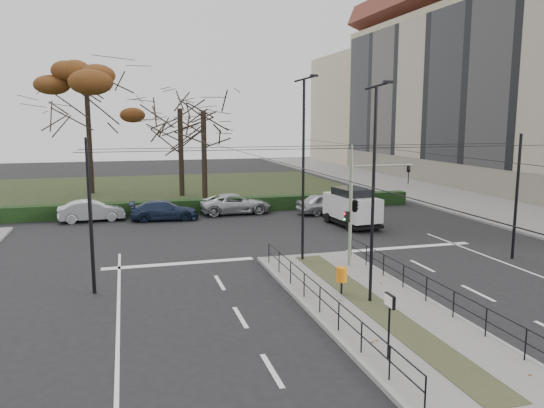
{
  "coord_description": "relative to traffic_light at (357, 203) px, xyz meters",
  "views": [
    {
      "loc": [
        -8.27,
        -18.82,
        6.66
      ],
      "look_at": [
        -0.9,
        7.6,
        2.26
      ],
      "focal_mm": 35.0,
      "sensor_mm": 36.0,
      "label": 1
    }
  ],
  "objects": [
    {
      "name": "rust_tree",
      "position": [
        -12.78,
        28.38,
        6.61
      ],
      "size": [
        10.64,
        10.64,
        12.47
      ],
      "color": "black",
      "rests_on": "park"
    },
    {
      "name": "apartment_block",
      "position": [
        26.36,
        21.4,
        7.43
      ],
      "size": [
        13.09,
        52.1,
        21.64
      ],
      "color": "tan",
      "rests_on": "ground"
    },
    {
      "name": "litter_bin",
      "position": [
        -2.19,
        -3.59,
        -2.08
      ],
      "size": [
        0.4,
        0.4,
        1.03
      ],
      "color": "black",
      "rests_on": "median_island"
    },
    {
      "name": "median_island",
      "position": [
        -1.6,
        -5.07,
        -2.89
      ],
      "size": [
        4.4,
        15.0,
        0.14
      ],
      "primitive_type": "cube",
      "color": "slate",
      "rests_on": "ground"
    },
    {
      "name": "hedge",
      "position": [
        -7.6,
        16.03,
        -2.46
      ],
      "size": [
        38.0,
        1.0,
        1.0
      ],
      "primitive_type": "cube",
      "color": "black",
      "rests_on": "ground"
    },
    {
      "name": "parked_car_second",
      "position": [
        -12.1,
        14.9,
        -2.27
      ],
      "size": [
        4.34,
        1.85,
        1.39
      ],
      "primitive_type": "imported",
      "rotation": [
        0.0,
        0.0,
        1.66
      ],
      "color": "#AFB2B7",
      "rests_on": "ground"
    },
    {
      "name": "park",
      "position": [
        -7.6,
        29.43,
        -2.91
      ],
      "size": [
        38.0,
        26.0,
        0.1
      ],
      "primitive_type": "cube",
      "color": "black",
      "rests_on": "ground"
    },
    {
      "name": "info_panel",
      "position": [
        -3.11,
        -9.01,
        -1.38
      ],
      "size": [
        0.1,
        0.48,
        1.84
      ],
      "color": "black",
      "rests_on": "median_island"
    },
    {
      "name": "parked_car_fifth",
      "position": [
        3.85,
        13.37,
        -2.23
      ],
      "size": [
        4.5,
        2.24,
        1.47
      ],
      "primitive_type": "imported",
      "rotation": [
        0.0,
        0.0,
        1.69
      ],
      "color": "#AFB2B7",
      "rests_on": "ground"
    },
    {
      "name": "catenary",
      "position": [
        -1.6,
        -0.95,
        0.46
      ],
      "size": [
        20.0,
        34.0,
        6.0
      ],
      "color": "black",
      "rests_on": "ground"
    },
    {
      "name": "sidewalk_east",
      "position": [
        16.4,
        19.43,
        -2.89
      ],
      "size": [
        8.0,
        90.0,
        0.14
      ],
      "primitive_type": "cube",
      "color": "slate",
      "rests_on": "ground"
    },
    {
      "name": "streetlamp_median_far",
      "position": [
        -1.98,
        1.52,
        1.5
      ],
      "size": [
        0.71,
        0.15,
        8.5
      ],
      "color": "black",
      "rests_on": "median_island"
    },
    {
      "name": "ground",
      "position": [
        -1.6,
        -2.57,
        -2.96
      ],
      "size": [
        140.0,
        140.0,
        0.0
      ],
      "primitive_type": "plane",
      "color": "black",
      "rests_on": "ground"
    },
    {
      "name": "bare_tree_center",
      "position": [
        -5.14,
        24.72,
        4.05
      ],
      "size": [
        7.39,
        7.39,
        9.91
      ],
      "color": "black",
      "rests_on": "park"
    },
    {
      "name": "traffic_light",
      "position": [
        0.0,
        0.0,
        0.0
      ],
      "size": [
        3.3,
        1.86,
        4.85
      ],
      "color": "gray",
      "rests_on": "median_island"
    },
    {
      "name": "median_railing",
      "position": [
        -1.6,
        -5.17,
        -1.99
      ],
      "size": [
        4.14,
        13.24,
        0.92
      ],
      "color": "black",
      "rests_on": "median_island"
    },
    {
      "name": "white_van",
      "position": [
        3.75,
        8.82,
        -1.71
      ],
      "size": [
        2.4,
        4.66,
        2.41
      ],
      "color": "silver",
      "rests_on": "ground"
    },
    {
      "name": "parked_car_fourth",
      "position": [
        -2.37,
        15.18,
        -2.26
      ],
      "size": [
        5.14,
        2.48,
        1.41
      ],
      "primitive_type": "imported",
      "rotation": [
        0.0,
        0.0,
        1.6
      ],
      "color": "#AFB2B7",
      "rests_on": "ground"
    },
    {
      "name": "streetlamp_median_near",
      "position": [
        -1.49,
        -4.63,
        1.15
      ],
      "size": [
        0.65,
        0.13,
        7.82
      ],
      "color": "black",
      "rests_on": "median_island"
    },
    {
      "name": "bare_tree_near",
      "position": [
        -3.57,
        21.85,
        3.82
      ],
      "size": [
        5.94,
        5.94,
        9.59
      ],
      "color": "black",
      "rests_on": "park"
    },
    {
      "name": "parked_car_third",
      "position": [
        -7.45,
        14.04,
        -2.31
      ],
      "size": [
        4.61,
        2.18,
        1.3
      ],
      "primitive_type": "imported",
      "rotation": [
        0.0,
        0.0,
        1.49
      ],
      "color": "#1C2741",
      "rests_on": "ground"
    }
  ]
}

